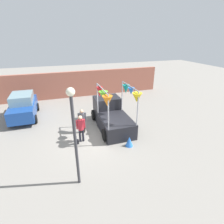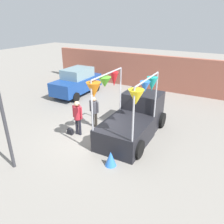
{
  "view_description": "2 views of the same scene",
  "coord_description": "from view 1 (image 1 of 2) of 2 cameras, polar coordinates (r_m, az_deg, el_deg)",
  "views": [
    {
      "loc": [
        -1.93,
        -9.27,
        5.89
      ],
      "look_at": [
        1.17,
        0.15,
        1.53
      ],
      "focal_mm": 28.0,
      "sensor_mm": 36.0,
      "label": 1
    },
    {
      "loc": [
        5.03,
        -7.46,
        5.23
      ],
      "look_at": [
        0.7,
        0.35,
        1.31
      ],
      "focal_mm": 35.0,
      "sensor_mm": 36.0,
      "label": 2
    }
  ],
  "objects": [
    {
      "name": "folded_kite_bundle_azure",
      "position": [
        10.22,
        5.66,
        -9.55
      ],
      "size": [
        0.58,
        0.58,
        0.6
      ],
      "primitive_type": "cone",
      "rotation": [
        0.0,
        0.0,
        0.42
      ],
      "color": "blue",
      "rests_on": "ground"
    },
    {
      "name": "ground_plane",
      "position": [
        11.15,
        -5.54,
        -8.26
      ],
      "size": [
        60.0,
        60.0,
        0.0
      ],
      "primitive_type": "plane",
      "color": "gray"
    },
    {
      "name": "person_vendor",
      "position": [
        11.34,
        -9.74,
        -2.24
      ],
      "size": [
        0.53,
        0.34,
        1.63
      ],
      "color": "#2D2823",
      "rests_on": "ground"
    },
    {
      "name": "vendor_truck",
      "position": [
        12.06,
        -0.3,
        -0.73
      ],
      "size": [
        2.53,
        4.18,
        3.1
      ],
      "color": "black",
      "rests_on": "ground"
    },
    {
      "name": "handbag",
      "position": [
        10.63,
        -11.53,
        -9.55
      ],
      "size": [
        0.28,
        0.16,
        0.28
      ],
      "primitive_type": "cube",
      "color": "black",
      "rests_on": "ground"
    },
    {
      "name": "street_lamp",
      "position": [
        6.71,
        -12.34,
        -4.71
      ],
      "size": [
        0.32,
        0.32,
        4.27
      ],
      "color": "#333338",
      "rests_on": "ground"
    },
    {
      "name": "brick_boundary_wall",
      "position": [
        18.44,
        -11.78,
        8.85
      ],
      "size": [
        18.0,
        0.36,
        2.6
      ],
      "primitive_type": "cube",
      "color": "#9E5947",
      "rests_on": "ground"
    },
    {
      "name": "person_customer",
      "position": [
        10.38,
        -10.16,
        -4.57
      ],
      "size": [
        0.53,
        0.34,
        1.7
      ],
      "color": "black",
      "rests_on": "ground"
    },
    {
      "name": "parked_car",
      "position": [
        14.91,
        -26.97,
        1.7
      ],
      "size": [
        1.88,
        4.0,
        1.88
      ],
      "color": "navy",
      "rests_on": "ground"
    }
  ]
}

